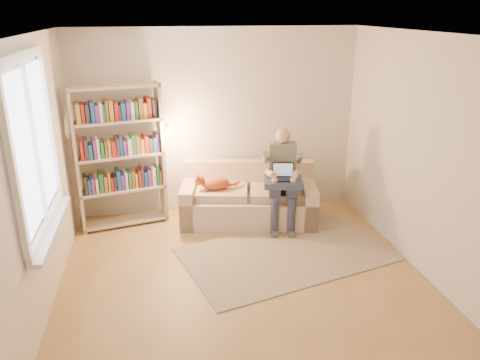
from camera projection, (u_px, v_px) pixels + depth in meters
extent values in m
plane|color=#9A7A46|center=(248.00, 290.00, 4.99)|extent=(4.50, 4.50, 0.00)
cube|color=white|center=(250.00, 35.00, 4.09)|extent=(4.00, 4.50, 0.02)
cube|color=silver|center=(31.00, 189.00, 4.20)|extent=(0.02, 4.50, 2.60)
cube|color=silver|center=(436.00, 163.00, 4.88)|extent=(0.02, 4.50, 2.60)
cube|color=silver|center=(217.00, 123.00, 6.62)|extent=(4.00, 0.02, 2.60)
cube|color=silver|center=(334.00, 315.00, 2.46)|extent=(4.00, 0.02, 2.60)
plane|color=white|center=(33.00, 145.00, 4.27)|extent=(0.00, 1.50, 1.50)
cube|color=white|center=(21.00, 56.00, 3.99)|extent=(0.05, 1.50, 0.08)
cube|color=white|center=(47.00, 223.00, 4.54)|extent=(0.05, 1.50, 0.08)
cube|color=white|center=(35.00, 145.00, 4.27)|extent=(0.04, 0.05, 1.50)
cube|color=white|center=(52.00, 227.00, 4.56)|extent=(0.12, 1.52, 0.04)
cube|color=#CEB091|center=(249.00, 208.00, 6.55)|extent=(1.97, 1.18, 0.39)
cube|color=#CEB091|center=(249.00, 174.00, 6.72)|extent=(1.84, 0.55, 0.40)
cube|color=#CEB091|center=(189.00, 202.00, 6.54)|extent=(0.35, 0.85, 0.55)
cube|color=#CEB091|center=(308.00, 203.00, 6.51)|extent=(0.35, 0.85, 0.55)
cube|color=#C2AD8D|center=(219.00, 192.00, 6.43)|extent=(0.88, 0.70, 0.11)
cube|color=#C2AD8D|center=(279.00, 193.00, 6.42)|extent=(0.88, 0.70, 0.11)
cube|color=gray|center=(282.00, 161.00, 6.33)|extent=(0.40, 0.27, 0.51)
sphere|color=tan|center=(283.00, 136.00, 6.19)|extent=(0.20, 0.20, 0.20)
cube|color=#333648|center=(274.00, 188.00, 6.21)|extent=(0.23, 0.43, 0.16)
cube|color=#333648|center=(291.00, 188.00, 6.21)|extent=(0.23, 0.43, 0.16)
cylinder|color=#333648|center=(275.00, 216.00, 6.13)|extent=(0.11, 0.11, 0.52)
cylinder|color=#333648|center=(291.00, 216.00, 6.13)|extent=(0.11, 0.11, 0.52)
ellipsoid|color=#DA602A|center=(218.00, 183.00, 6.36)|extent=(0.42, 0.28, 0.17)
sphere|color=#DA602A|center=(202.00, 180.00, 6.31)|extent=(0.13, 0.13, 0.13)
cylinder|color=#DA602A|center=(233.00, 185.00, 6.40)|extent=(0.19, 0.07, 0.05)
cube|color=#2D394F|center=(280.00, 182.00, 6.16)|extent=(0.57, 0.50, 0.08)
cube|color=black|center=(281.00, 179.00, 6.11)|extent=(0.32, 0.25, 0.02)
cube|color=black|center=(280.00, 169.00, 6.18)|extent=(0.29, 0.11, 0.19)
plane|color=#8CA5CC|center=(280.00, 169.00, 6.18)|extent=(0.26, 0.10, 0.25)
cube|color=#C8B597|center=(76.00, 163.00, 5.98)|extent=(0.10, 0.29, 1.93)
cube|color=#C8B597|center=(161.00, 153.00, 6.38)|extent=(0.10, 0.29, 1.93)
cube|color=#C8B597|center=(126.00, 220.00, 6.49)|extent=(1.19, 0.53, 0.03)
cube|color=#C8B597|center=(123.00, 189.00, 6.33)|extent=(1.19, 0.53, 0.03)
cube|color=#C8B597|center=(120.00, 156.00, 6.17)|extent=(1.19, 0.53, 0.03)
cube|color=#C8B597|center=(117.00, 121.00, 6.01)|extent=(1.19, 0.53, 0.03)
cube|color=#C8B597|center=(113.00, 86.00, 5.85)|extent=(1.19, 0.53, 0.03)
cube|color=#66337F|center=(122.00, 180.00, 6.29)|extent=(1.01, 0.43, 0.23)
cube|color=silver|center=(119.00, 146.00, 6.12)|extent=(1.01, 0.43, 0.23)
cube|color=#267233|center=(116.00, 111.00, 5.96)|extent=(1.01, 0.43, 0.23)
cylinder|color=silver|center=(155.00, 149.00, 6.32)|extent=(0.10, 0.10, 0.04)
cone|color=silver|center=(168.00, 129.00, 6.18)|extent=(0.15, 0.18, 0.16)
cube|color=gray|center=(287.00, 254.00, 5.69)|extent=(2.73, 2.03, 0.01)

